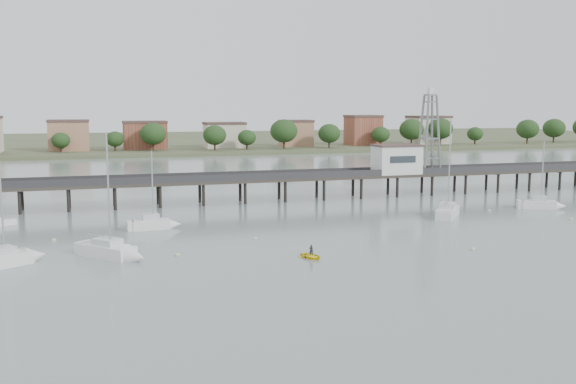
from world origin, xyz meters
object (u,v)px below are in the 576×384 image
at_px(pier, 263,179).
at_px(sailboat_a, 13,259).
at_px(sailboat_e, 545,205).
at_px(sailboat_b, 158,224).
at_px(sailboat_f, 117,253).
at_px(yellow_dinghy, 311,258).
at_px(lattice_tower, 429,134).
at_px(white_tender, 2,223).
at_px(sailboat_c, 449,211).

distance_m(pier, sailboat_a, 50.01).
bearing_deg(sailboat_e, sailboat_b, -155.48).
xyz_separation_m(sailboat_b, sailboat_f, (-5.75, -15.54, -0.02)).
bearing_deg(sailboat_a, yellow_dinghy, -45.72).
relative_size(pier, sailboat_b, 13.88).
distance_m(sailboat_e, sailboat_b, 60.45).
bearing_deg(lattice_tower, sailboat_b, -158.94).
bearing_deg(white_tender, pier, -7.38).
xyz_separation_m(sailboat_a, sailboat_f, (10.39, -0.30, -0.01)).
xyz_separation_m(sailboat_b, sailboat_a, (-16.14, -15.24, -0.01)).
xyz_separation_m(lattice_tower, sailboat_f, (-56.79, -35.20, -10.46)).
relative_size(lattice_tower, sailboat_e, 1.37).
height_order(sailboat_b, sailboat_a, sailboat_a).
bearing_deg(sailboat_f, sailboat_a, -133.69).
distance_m(sailboat_b, sailboat_f, 16.57).
relative_size(pier, yellow_dinghy, 50.37).
relative_size(sailboat_b, sailboat_a, 0.83).
height_order(pier, sailboat_e, sailboat_e).
xyz_separation_m(sailboat_c, sailboat_f, (-48.60, -14.11, 0.00)).
bearing_deg(sailboat_f, sailboat_c, 64.16).
bearing_deg(sailboat_f, sailboat_b, 117.67).
distance_m(pier, sailboat_c, 31.59).
bearing_deg(lattice_tower, yellow_dinghy, -131.90).
xyz_separation_m(lattice_tower, white_tender, (-71.10, -11.05, -10.70)).
relative_size(sailboat_b, sailboat_f, 0.76).
bearing_deg(lattice_tower, sailboat_f, -148.21).
relative_size(sailboat_f, white_tender, 3.96).
relative_size(sailboat_b, white_tender, 3.02).
relative_size(lattice_tower, yellow_dinghy, 5.21).
bearing_deg(white_tender, sailboat_a, -103.64).
relative_size(lattice_tower, sailboat_c, 1.03).
relative_size(pier, sailboat_a, 11.50).
bearing_deg(pier, sailboat_c, -42.14).
xyz_separation_m(sailboat_c, white_tender, (-62.91, 10.04, -0.24)).
bearing_deg(sailboat_c, white_tender, 119.07).
height_order(pier, sailboat_c, sailboat_c).
height_order(sailboat_e, white_tender, sailboat_e).
distance_m(lattice_tower, sailboat_c, 24.93).
bearing_deg(sailboat_a, lattice_tower, -6.74).
bearing_deg(yellow_dinghy, sailboat_a, 149.32).
bearing_deg(sailboat_b, pier, 41.46).
height_order(sailboat_e, sailboat_f, sailboat_f).
xyz_separation_m(pier, sailboat_b, (-19.54, -19.66, -3.14)).
relative_size(pier, white_tender, 41.93).
bearing_deg(sailboat_a, sailboat_b, 9.16).
distance_m(lattice_tower, sailboat_a, 76.42).
bearing_deg(sailboat_b, sailboat_a, -140.37).
bearing_deg(sailboat_c, sailboat_f, 144.33).
bearing_deg(sailboat_a, sailboat_f, -35.86).
bearing_deg(sailboat_f, pier, 102.28).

